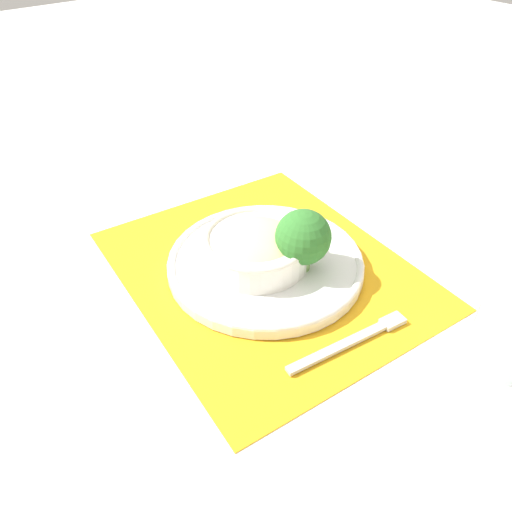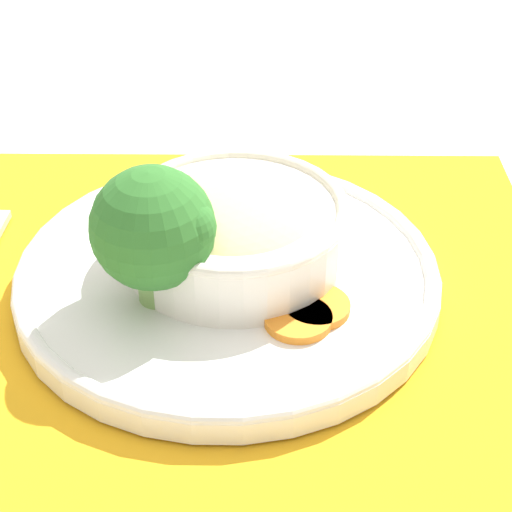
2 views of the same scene
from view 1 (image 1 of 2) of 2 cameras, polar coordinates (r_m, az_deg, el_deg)
name	(u,v)px [view 1 (image 1 of 2)]	position (r m, az deg, el deg)	size (l,w,h in m)	color
ground_plane	(265,270)	(0.76, 1.07, -1.58)	(4.00, 4.00, 0.00)	white
placemat	(265,269)	(0.76, 1.07, -1.46)	(0.50, 0.43, 0.00)	orange
plate	(265,262)	(0.75, 1.08, -0.68)	(0.29, 0.29, 0.02)	white
bowl	(256,246)	(0.73, 0.06, 1.16)	(0.16, 0.16, 0.05)	silver
broccoli_floret	(303,237)	(0.70, 5.40, 2.17)	(0.08, 0.08, 0.10)	#759E51
carrot_slice_near	(279,231)	(0.80, 2.62, 2.93)	(0.04, 0.04, 0.01)	orange
carrot_slice_middle	(268,229)	(0.80, 1.38, 3.07)	(0.04, 0.04, 0.01)	orange
water_glass	(509,331)	(0.66, 26.92, -7.67)	(0.08, 0.08, 0.12)	silver
fork	(359,337)	(0.66, 11.74, -9.06)	(0.04, 0.18, 0.01)	#B7B7BC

